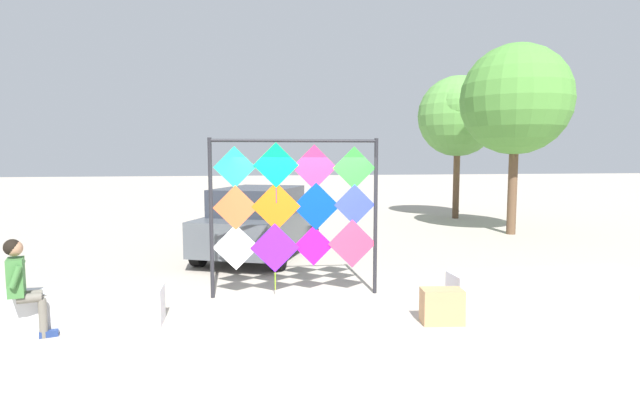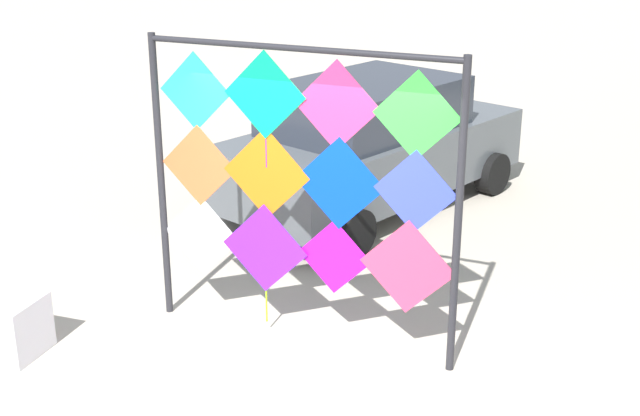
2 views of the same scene
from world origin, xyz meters
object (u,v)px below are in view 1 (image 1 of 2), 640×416
Objects in this scene: parked_car at (260,221)px; tree_broadleaf at (522,99)px; kite_display_rack at (295,204)px; cardboard_box_large at (442,306)px; seated_vendor at (23,281)px; tree_palm_like at (458,115)px.

tree_broadleaf is at bearing 14.65° from parked_car.
kite_display_rack is 4.89× the size of cardboard_box_large.
cardboard_box_large is at bearing -67.19° from parked_car.
parked_car is 9.34m from tree_broadleaf.
kite_display_rack reaches higher than parked_car.
parked_car is at bearing 56.42° from seated_vendor.
tree_broadleaf reaches higher than cardboard_box_large.
parked_car is 0.81× the size of tree_broadleaf.
cardboard_box_large is 14.09m from tree_palm_like.
tree_palm_like is (11.81, 11.82, 3.34)m from seated_vendor.
tree_palm_like is at bearing 52.68° from kite_display_rack.
seated_vendor is at bearing -134.99° from tree_palm_like.
kite_display_rack is at bearing -127.32° from tree_palm_like.
kite_display_rack is at bearing -83.72° from parked_car.
parked_car reaches higher than seated_vendor.
cardboard_box_large is 0.10× the size of tree_broadleaf.
cardboard_box_large is (5.95, -0.39, -0.55)m from seated_vendor.
tree_palm_like reaches higher than seated_vendor.
tree_palm_like reaches higher than parked_car.
seated_vendor is 17.04m from tree_palm_like.
tree_palm_like is (8.27, 6.48, 3.27)m from parked_car.
seated_vendor is 0.23× the size of tree_broadleaf.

